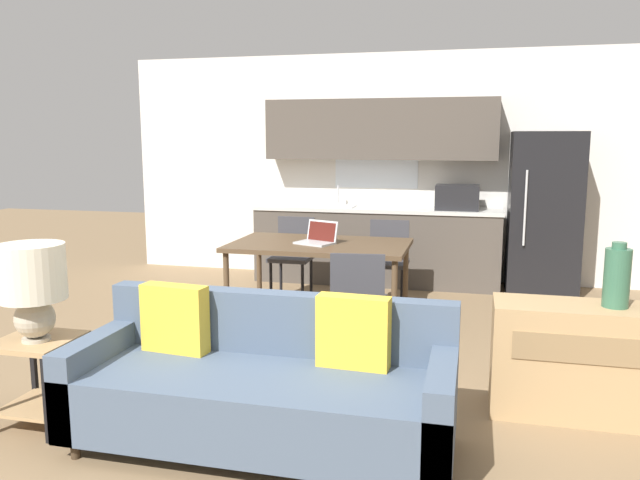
% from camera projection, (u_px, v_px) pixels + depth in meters
% --- Properties ---
extents(ground_plane, '(20.00, 20.00, 0.00)m').
position_uv_depth(ground_plane, '(252.00, 458.00, 3.34)').
color(ground_plane, '#7F6647').
extents(wall_back, '(6.40, 0.07, 2.70)m').
position_uv_depth(wall_back, '(382.00, 167.00, 7.56)').
color(wall_back, silver).
rests_on(wall_back, ground_plane).
extents(kitchen_counter, '(2.88, 0.65, 2.15)m').
position_uv_depth(kitchen_counter, '(379.00, 212.00, 7.35)').
color(kitchen_counter, '#4C443D').
rests_on(kitchen_counter, ground_plane).
extents(refrigerator, '(0.74, 0.69, 1.77)m').
position_uv_depth(refrigerator, '(544.00, 213.00, 6.83)').
color(refrigerator, black).
rests_on(refrigerator, ground_plane).
extents(dining_table, '(1.58, 0.97, 0.77)m').
position_uv_depth(dining_table, '(320.00, 250.00, 5.61)').
color(dining_table, brown).
rests_on(dining_table, ground_plane).
extents(couch, '(2.08, 0.80, 0.85)m').
position_uv_depth(couch, '(265.00, 386.00, 3.45)').
color(couch, '#3D2D1E').
rests_on(couch, ground_plane).
extents(side_table, '(0.44, 0.44, 0.53)m').
position_uv_depth(side_table, '(39.00, 367.00, 3.70)').
color(side_table, tan).
rests_on(side_table, ground_plane).
extents(table_lamp, '(0.38, 0.38, 0.57)m').
position_uv_depth(table_lamp, '(32.00, 282.00, 3.58)').
color(table_lamp, '#B2A893').
rests_on(table_lamp, side_table).
extents(credenza, '(1.08, 0.43, 0.70)m').
position_uv_depth(credenza, '(583.00, 361.00, 3.81)').
color(credenza, tan).
rests_on(credenza, ground_plane).
extents(vase, '(0.15, 0.15, 0.39)m').
position_uv_depth(vase, '(617.00, 277.00, 3.70)').
color(vase, '#336047').
rests_on(vase, credenza).
extents(dining_chair_near_right, '(0.47, 0.47, 0.87)m').
position_uv_depth(dining_chair_near_right, '(358.00, 299.00, 4.70)').
color(dining_chair_near_right, '#38383D').
rests_on(dining_chair_near_right, ground_plane).
extents(dining_chair_far_left, '(0.42, 0.42, 0.87)m').
position_uv_depth(dining_chair_far_left, '(293.00, 253.00, 6.59)').
color(dining_chair_far_left, '#38383D').
rests_on(dining_chair_far_left, ground_plane).
extents(dining_chair_far_right, '(0.43, 0.43, 0.87)m').
position_uv_depth(dining_chair_far_right, '(388.00, 258.00, 6.32)').
color(dining_chair_far_right, '#38383D').
rests_on(dining_chair_far_right, ground_plane).
extents(laptop, '(0.39, 0.36, 0.20)m').
position_uv_depth(laptop, '(318.00, 238.00, 5.58)').
color(laptop, '#B7BABC').
rests_on(laptop, dining_table).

